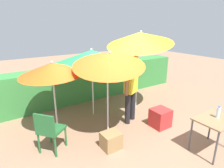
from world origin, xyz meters
name	(u,v)px	position (x,y,z in m)	size (l,w,h in m)	color
ground_plane	(119,129)	(0.00, 0.00, 0.00)	(24.00, 24.00, 0.00)	#937056
hedge_row	(79,83)	(0.00, 2.33, 0.58)	(8.00, 0.70, 1.15)	#38843D
umbrella_rainbow	(92,57)	(-0.13, 1.07, 1.67)	(2.01, 2.01, 1.89)	silver
umbrella_orange	(52,69)	(-1.27, 0.81, 1.55)	(1.49, 1.48, 1.74)	silver
umbrella_yellow	(140,38)	(1.21, 0.72, 2.11)	(1.94, 1.90, 2.53)	silver
umbrella_navy	(109,59)	(-0.26, 0.04, 1.77)	(1.64, 1.62, 2.13)	silver
person_vendor	(131,88)	(0.49, 0.18, 0.93)	(0.54, 0.35, 1.88)	black
chair_plastic	(49,129)	(-1.65, 0.07, 0.51)	(0.62, 0.62, 0.89)	#236633
cooler_box	(160,118)	(0.96, -0.46, 0.23)	(0.44, 0.42, 0.47)	red
crate_cardboard	(111,140)	(-0.56, -0.52, 0.18)	(0.39, 0.34, 0.35)	#9E7A4C
folding_table	(215,123)	(1.10, -1.73, 0.65)	(0.80, 0.60, 0.74)	#4C4C51
bottle_water	(218,112)	(1.17, -1.71, 0.85)	(0.07, 0.07, 0.24)	silver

